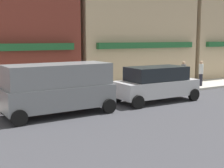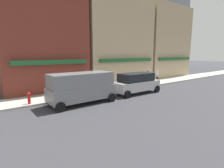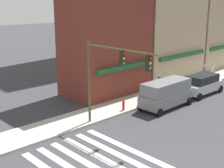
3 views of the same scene
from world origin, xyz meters
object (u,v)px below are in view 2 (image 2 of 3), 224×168
suv_silver (136,83)px  pedestrian_white_shirt (157,76)px  pedestrian_grey_coat (148,76)px  fire_hydrant (29,98)px  pedestrian_blue_shirt (94,81)px  van_grey (82,87)px

suv_silver → pedestrian_white_shirt: bearing=21.0°
pedestrian_grey_coat → fire_hydrant: size_ratio=2.10×
pedestrian_blue_shirt → suv_silver: bearing=-92.6°
pedestrian_blue_shirt → pedestrian_white_shirt: bearing=-53.2°
van_grey → pedestrian_grey_coat: bearing=12.8°
van_grey → pedestrian_white_shirt: bearing=9.6°
suv_silver → pedestrian_blue_shirt: (-2.95, 2.91, 0.04)m
suv_silver → pedestrian_blue_shirt: 4.15m
suv_silver → pedestrian_grey_coat: 5.05m
pedestrian_grey_coat → pedestrian_white_shirt: bearing=50.0°
suv_silver → pedestrian_white_shirt: size_ratio=2.67×
suv_silver → fire_hydrant: 9.29m
pedestrian_blue_shirt → fire_hydrant: 6.31m
van_grey → fire_hydrant: van_grey is taller
suv_silver → pedestrian_blue_shirt: bearing=136.3°
van_grey → pedestrian_blue_shirt: van_grey is taller
pedestrian_blue_shirt → pedestrian_grey_coat: (7.37, -0.46, 0.00)m
pedestrian_blue_shirt → fire_hydrant: pedestrian_blue_shirt is taller
suv_silver → fire_hydrant: size_ratio=5.62×
pedestrian_blue_shirt → van_grey: bearing=178.3°
pedestrian_grey_coat → pedestrian_blue_shirt: bearing=-119.5°
pedestrian_blue_shirt → pedestrian_grey_coat: bearing=-51.6°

